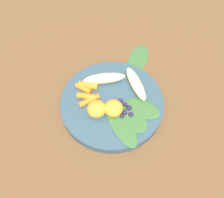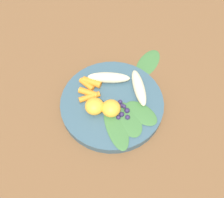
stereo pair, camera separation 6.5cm
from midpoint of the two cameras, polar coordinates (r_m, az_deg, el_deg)
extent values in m
plane|color=brown|center=(0.67, -2.74, -1.71)|extent=(2.40, 2.40, 0.00)
cylinder|color=#385666|center=(0.66, -2.78, -1.21)|extent=(0.27, 0.27, 0.02)
ellipsoid|color=beige|center=(0.68, -4.64, 4.36)|extent=(0.12, 0.05, 0.03)
ellipsoid|color=beige|center=(0.67, 2.62, 3.27)|extent=(0.03, 0.11, 0.03)
ellipsoid|color=#F4A833|center=(0.62, -2.63, -2.31)|extent=(0.05, 0.05, 0.04)
ellipsoid|color=#F4A833|center=(0.62, -6.43, -2.44)|extent=(0.05, 0.05, 0.04)
cylinder|color=orange|center=(0.68, -8.09, 2.80)|extent=(0.05, 0.04, 0.02)
cylinder|color=orange|center=(0.67, -9.15, 2.14)|extent=(0.04, 0.04, 0.01)
cylinder|color=orange|center=(0.66, -8.42, 0.36)|extent=(0.05, 0.04, 0.02)
cylinder|color=orange|center=(0.65, -8.00, -0.57)|extent=(0.06, 0.03, 0.01)
sphere|color=#2D234C|center=(0.63, 1.35, -3.74)|extent=(0.01, 0.01, 0.01)
sphere|color=#2D234C|center=(0.64, -1.79, -2.38)|extent=(0.01, 0.01, 0.01)
sphere|color=#2D234C|center=(0.64, 0.81, -2.37)|extent=(0.01, 0.01, 0.01)
sphere|color=#2D234C|center=(0.63, -1.46, -3.11)|extent=(0.01, 0.01, 0.01)
sphere|color=#2D234C|center=(0.63, -0.07, -3.30)|extent=(0.01, 0.01, 0.01)
sphere|color=#2D234C|center=(0.63, 0.95, -2.25)|extent=(0.01, 0.01, 0.01)
sphere|color=#2D234C|center=(0.63, 0.17, -1.44)|extent=(0.01, 0.01, 0.01)
sphere|color=#2D234C|center=(0.62, -0.67, -4.10)|extent=(0.01, 0.01, 0.01)
sphere|color=#2D234C|center=(0.65, -0.94, -0.58)|extent=(0.01, 0.01, 0.01)
sphere|color=#2D234C|center=(0.64, -0.35, -1.34)|extent=(0.01, 0.01, 0.01)
ellipsoid|color=#3D7038|center=(0.62, -0.89, -5.80)|extent=(0.07, 0.14, 0.00)
ellipsoid|color=#3D7038|center=(0.63, 1.49, -4.16)|extent=(0.09, 0.12, 0.00)
ellipsoid|color=#3D7038|center=(0.64, 4.11, -2.32)|extent=(0.10, 0.10, 0.00)
ellipsoid|color=#3D7038|center=(0.77, 3.44, 8.96)|extent=(0.12, 0.13, 0.01)
camera|label=1|loc=(0.03, -92.87, -4.48)|focal=40.71mm
camera|label=2|loc=(0.03, 87.13, 4.48)|focal=40.71mm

